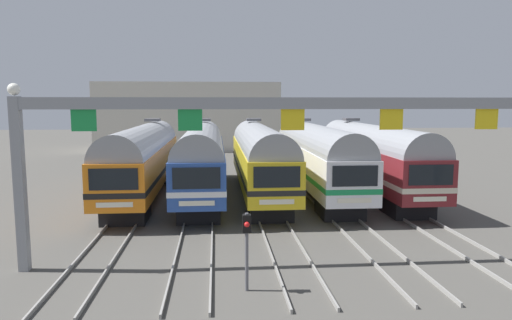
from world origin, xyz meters
name	(u,v)px	position (x,y,z in m)	size (l,w,h in m)	color
ground_plane	(260,195)	(0.00, 0.00, 0.00)	(160.00, 160.00, 0.00)	#4C4944
track_bed	(244,162)	(0.00, 17.00, 0.07)	(16.97, 70.00, 0.15)	gray
commuter_train_orange	(143,157)	(-7.73, 0.00, 2.69)	(2.88, 18.06, 5.05)	orange
commuter_train_blue	(202,156)	(-3.87, 0.00, 2.69)	(2.88, 18.06, 5.05)	#284C9E
commuter_train_yellow	(260,156)	(0.00, 0.00, 2.69)	(2.88, 18.06, 5.05)	gold
commuter_train_white	(316,155)	(3.87, 0.00, 2.69)	(2.88, 18.06, 5.05)	white
commuter_train_maroon	(371,155)	(7.73, 0.00, 2.69)	(2.88, 18.06, 5.05)	maroon
catenary_gantry	(293,130)	(0.00, -13.50, 5.22)	(20.71, 0.44, 6.97)	gray
yard_signal_mast	(247,237)	(-1.93, -16.12, 1.87)	(0.28, 0.35, 2.67)	#59595E
maintenance_building	(190,116)	(-6.45, 32.54, 4.41)	(23.46, 10.00, 8.82)	beige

